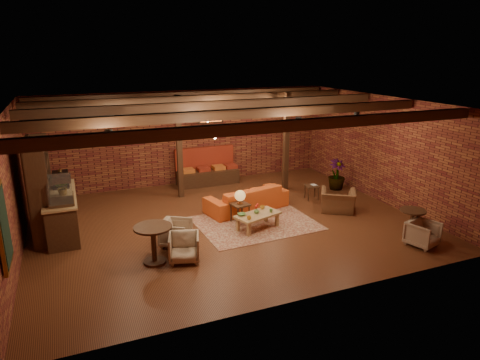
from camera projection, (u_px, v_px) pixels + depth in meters
name	position (u px, v px, depth m)	size (l,w,h in m)	color
floor	(228.00, 223.00, 11.56)	(10.00, 10.00, 0.00)	#381A0E
ceiling	(227.00, 104.00, 10.62)	(10.00, 8.00, 0.02)	black
wall_back	(186.00, 138.00, 14.63)	(10.00, 0.02, 3.20)	maroon
wall_front	(306.00, 220.00, 7.55)	(10.00, 0.02, 3.20)	maroon
wall_left	(12.00, 188.00, 9.29)	(0.02, 8.00, 3.20)	maroon
wall_right	(382.00, 150.00, 12.90)	(0.02, 8.00, 3.20)	maroon
ceiling_beams	(227.00, 109.00, 10.66)	(9.80, 6.40, 0.22)	#321A10
ceiling_pipe	(207.00, 110.00, 12.14)	(0.12, 0.12, 9.60)	black
post_left	(179.00, 147.00, 13.18)	(0.16, 0.16, 3.20)	#321A10
post_right	(286.00, 143.00, 13.87)	(0.16, 0.16, 3.20)	#321A10
service_counter	(61.00, 203.00, 10.73)	(0.80, 2.50, 1.60)	#321A10
plant_counter	(63.00, 184.00, 10.82)	(0.35, 0.39, 0.30)	#337F33
shelving_hutch	(41.00, 189.00, 10.56)	(0.52, 2.00, 2.40)	#321A10
chalkboard_menu	(3.00, 227.00, 7.27)	(0.08, 0.96, 1.46)	black
banquette	(208.00, 170.00, 14.77)	(2.10, 0.70, 1.00)	maroon
service_sign	(211.00, 119.00, 13.83)	(0.86, 0.06, 0.30)	#FF5F19
ceiling_spotlights	(227.00, 117.00, 10.72)	(6.40, 4.40, 0.28)	black
rug	(256.00, 223.00, 11.54)	(3.08, 2.36, 0.01)	maroon
sofa	(247.00, 198.00, 12.42)	(2.43, 0.95, 0.71)	#CD4F1C
coffee_table	(257.00, 216.00, 11.09)	(1.32, 0.93, 0.66)	olive
side_table_lamp	(240.00, 198.00, 11.38)	(0.51, 0.51, 0.92)	#321A10
round_table_left	(153.00, 238.00, 9.25)	(0.82, 0.82, 0.86)	#321A10
armchair_a	(176.00, 232.00, 10.16)	(0.66, 0.62, 0.68)	beige
armchair_b	(184.00, 246.00, 9.42)	(0.66, 0.62, 0.68)	beige
armchair_right	(338.00, 197.00, 12.29)	(0.97, 0.63, 0.84)	brown
side_table_book	(312.00, 186.00, 13.28)	(0.48, 0.48, 0.47)	#321A10
round_table_right	(412.00, 219.00, 10.53)	(0.62, 0.62, 0.73)	#321A10
armchair_far	(423.00, 233.00, 10.14)	(0.65, 0.61, 0.67)	beige
plant_tall	(339.00, 145.00, 13.92)	(1.70, 1.70, 3.04)	#4C7F4C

